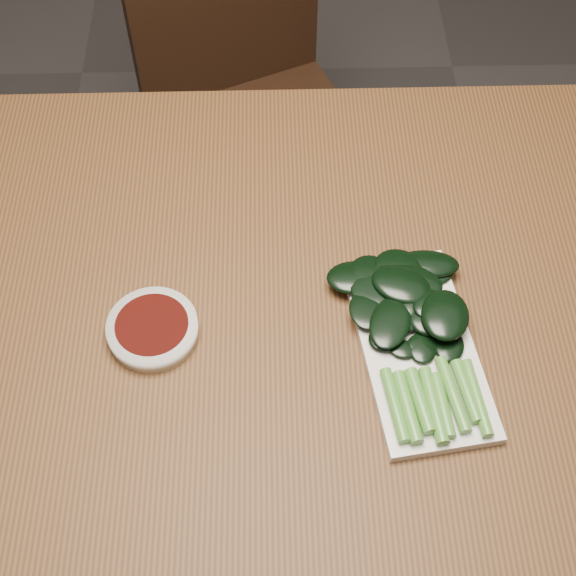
# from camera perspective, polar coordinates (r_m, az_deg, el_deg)

# --- Properties ---
(ground) EXTENTS (6.00, 6.00, 0.00)m
(ground) POSITION_cam_1_polar(r_m,az_deg,el_deg) (1.71, -0.94, -15.06)
(ground) COLOR #312E2E
(ground) RESTS_ON ground
(table) EXTENTS (1.40, 0.80, 0.75)m
(table) POSITION_cam_1_polar(r_m,az_deg,el_deg) (1.09, -1.43, -3.12)
(table) COLOR #4F3016
(table) RESTS_ON ground
(chair_far) EXTENTS (0.51, 0.51, 0.89)m
(chair_far) POSITION_cam_1_polar(r_m,az_deg,el_deg) (1.67, -2.74, 13.17)
(chair_far) COLOR black
(chair_far) RESTS_ON ground
(sauce_bowl) EXTENTS (0.11, 0.11, 0.02)m
(sauce_bowl) POSITION_cam_1_polar(r_m,az_deg,el_deg) (1.01, -9.59, -2.90)
(sauce_bowl) COLOR silver
(sauce_bowl) RESTS_ON table
(serving_plate) EXTENTS (0.17, 0.29, 0.01)m
(serving_plate) POSITION_cam_1_polar(r_m,az_deg,el_deg) (1.00, 9.19, -4.25)
(serving_plate) COLOR silver
(serving_plate) RESTS_ON table
(gai_lan) EXTENTS (0.18, 0.28, 0.03)m
(gai_lan) POSITION_cam_1_polar(r_m,az_deg,el_deg) (1.00, 8.77, -1.87)
(gai_lan) COLOR #4C8D30
(gai_lan) RESTS_ON serving_plate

